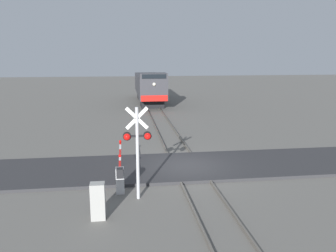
{
  "coord_description": "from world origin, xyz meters",
  "views": [
    {
      "loc": [
        -3.3,
        -17.19,
        6.01
      ],
      "look_at": [
        -0.83,
        1.38,
        2.05
      ],
      "focal_mm": 36.14,
      "sensor_mm": 36.0,
      "label": 1
    }
  ],
  "objects": [
    {
      "name": "crossing_signal",
      "position": [
        -2.78,
        -3.69,
        2.46
      ],
      "size": [
        1.18,
        0.33,
        3.97
      ],
      "color": "#ADADB2",
      "rests_on": "ground_plane"
    },
    {
      "name": "rail_track_right",
      "position": [
        0.72,
        0.0,
        0.07
      ],
      "size": [
        0.08,
        80.0,
        0.15
      ],
      "primitive_type": "cube",
      "color": "#59544C",
      "rests_on": "ground_plane"
    },
    {
      "name": "ground_plane",
      "position": [
        0.0,
        0.0,
        0.0
      ],
      "size": [
        160.0,
        160.0,
        0.0
      ],
      "primitive_type": "plane",
      "color": "#605E59"
    },
    {
      "name": "locomotive",
      "position": [
        0.0,
        25.83,
        2.07
      ],
      "size": [
        3.06,
        14.46,
        4.03
      ],
      "color": "black",
      "rests_on": "ground_plane"
    },
    {
      "name": "road_surface",
      "position": [
        0.0,
        0.0,
        0.08
      ],
      "size": [
        36.0,
        4.75,
        0.15
      ],
      "primitive_type": "cube",
      "color": "#2D2D30",
      "rests_on": "ground_plane"
    },
    {
      "name": "utility_cabinet",
      "position": [
        -4.34,
        -5.3,
        0.7
      ],
      "size": [
        0.53,
        0.44,
        1.4
      ],
      "primitive_type": "cube",
      "color": "#999993",
      "rests_on": "ground_plane"
    },
    {
      "name": "rail_track_left",
      "position": [
        -0.72,
        0.0,
        0.07
      ],
      "size": [
        0.08,
        80.0,
        0.15
      ],
      "primitive_type": "cube",
      "color": "#59544C",
      "rests_on": "ground_plane"
    },
    {
      "name": "crossing_gate",
      "position": [
        -3.54,
        -2.3,
        0.79
      ],
      "size": [
        0.36,
        5.61,
        1.28
      ],
      "color": "silver",
      "rests_on": "ground_plane"
    }
  ]
}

